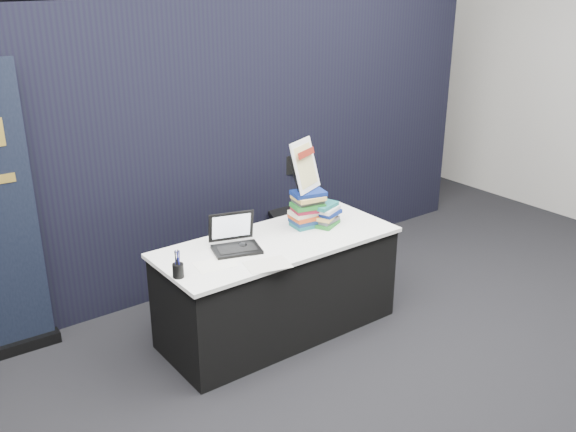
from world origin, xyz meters
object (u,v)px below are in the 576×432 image
at_px(book_stack_short, 325,214).
at_px(info_sign, 305,166).
at_px(book_stack_tall, 307,209).
at_px(stacking_chair, 293,208).
at_px(display_table, 278,286).
at_px(laptop, 233,241).

bearing_deg(book_stack_short, info_sign, 143.23).
height_order(book_stack_tall, stacking_chair, book_stack_tall).
relative_size(info_sign, stacking_chair, 0.39).
bearing_deg(book_stack_tall, display_table, -165.33).
bearing_deg(display_table, info_sign, 19.32).
xyz_separation_m(display_table, info_sign, (0.34, 0.12, 0.85)).
bearing_deg(stacking_chair, book_stack_short, -92.21).
distance_m(display_table, laptop, 0.55).
bearing_deg(info_sign, book_stack_short, -59.69).
xyz_separation_m(laptop, info_sign, (0.69, 0.06, 0.41)).
height_order(laptop, book_stack_short, laptop).
bearing_deg(stacking_chair, book_stack_tall, -101.29).
distance_m(display_table, book_stack_tall, 0.63).
height_order(book_stack_short, stacking_chair, stacking_chair).
distance_m(book_stack_tall, info_sign, 0.33).
relative_size(book_stack_tall, info_sign, 0.71).
height_order(display_table, info_sign, info_sign).
bearing_deg(book_stack_short, book_stack_tall, 153.19).
relative_size(laptop, book_stack_short, 1.52).
xyz_separation_m(book_stack_short, info_sign, (-0.13, 0.09, 0.38)).
height_order(laptop, stacking_chair, stacking_chair).
bearing_deg(stacking_chair, info_sign, -102.31).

